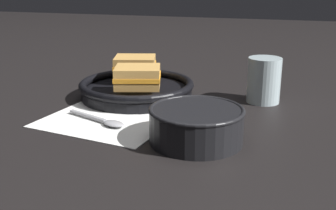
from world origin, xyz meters
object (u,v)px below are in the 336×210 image
at_px(soup_bowl, 196,123).
at_px(sandwich_near_right, 135,66).
at_px(drinking_glass, 264,80).
at_px(sandwich_near_left, 138,77).
at_px(skillet, 137,89).
at_px(spoon, 106,121).

bearing_deg(soup_bowl, sandwich_near_right, 128.03).
bearing_deg(sandwich_near_right, drinking_glass, -0.53).
height_order(soup_bowl, sandwich_near_left, sandwich_near_left).
bearing_deg(sandwich_near_left, sandwich_near_right, 113.51).
distance_m(skillet, drinking_glass, 0.30).
bearing_deg(spoon, drinking_glass, 62.80).
xyz_separation_m(spoon, drinking_glass, (0.28, 0.24, 0.04)).
xyz_separation_m(skillet, sandwich_near_left, (0.02, -0.06, 0.04)).
xyz_separation_m(sandwich_near_left, drinking_glass, (0.27, 0.10, -0.01)).
relative_size(sandwich_near_right, drinking_glass, 1.16).
bearing_deg(sandwich_near_right, skillet, -66.72).
bearing_deg(spoon, sandwich_near_left, 105.94).
bearing_deg(sandwich_near_right, soup_bowl, -51.97).
height_order(skillet, drinking_glass, drinking_glass).
relative_size(soup_bowl, sandwich_near_left, 1.39).
height_order(spoon, skillet, skillet).
xyz_separation_m(soup_bowl, spoon, (-0.19, 0.03, -0.03)).
height_order(spoon, drinking_glass, drinking_glass).
bearing_deg(drinking_glass, sandwich_near_right, 179.47).
xyz_separation_m(sandwich_near_left, sandwich_near_right, (-0.05, 0.11, 0.00)).
height_order(soup_bowl, spoon, soup_bowl).
bearing_deg(skillet, sandwich_near_left, -66.28).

